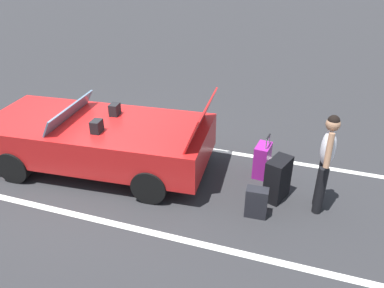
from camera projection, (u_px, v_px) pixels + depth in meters
The scene contains 8 objects.
ground_plane at pixel (102, 166), 7.21m from camera, with size 80.00×80.00×0.00m, color #28282B.
lot_line_near at pixel (132, 137), 8.28m from camera, with size 18.00×0.12×0.01m, color silver.
lot_line_mid at pixel (57, 210), 6.03m from camera, with size 18.00×0.12×0.01m, color silver.
convertible_car at pixel (89, 138), 6.97m from camera, with size 4.29×2.08×1.52m.
suitcase_large_black at pixel (277, 179), 6.17m from camera, with size 0.43×0.55×0.74m.
suitcase_medium_bright at pixel (262, 160), 6.80m from camera, with size 0.28×0.42×0.82m.
suitcase_small_carryon at pixel (256, 202), 5.81m from camera, with size 0.35×0.22×0.50m.
traveler_person at pixel (326, 159), 5.64m from camera, with size 0.22×0.60×1.65m.
Camera 1 is at (-3.57, 5.26, 3.84)m, focal length 34.94 mm.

